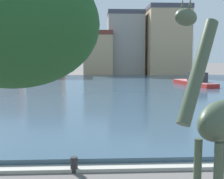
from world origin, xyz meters
name	(u,v)px	position (x,y,z in m)	size (l,w,h in m)	color
harbor_water	(87,90)	(0.00, 29.58, 0.15)	(82.99, 44.41, 0.29)	#334C60
quay_edge_coping	(64,169)	(0.00, 7.13, 0.06)	(82.99, 0.50, 0.12)	#ADA89E
giraffe_statue	(218,126)	(3.51, 3.25, 2.38)	(2.18, 2.13, 4.66)	#3D4C38
sailboat_red	(192,82)	(12.47, 32.75, 0.60)	(3.44, 8.72, 6.16)	red
mooring_bollard	(74,165)	(0.36, 6.98, 0.25)	(0.24, 0.24, 0.50)	#232326
townhouse_tall_gabled	(6,52)	(-16.74, 57.67, 4.43)	(5.79, 5.68, 8.84)	tan
townhouse_corner_house	(46,51)	(-8.29, 54.16, 4.68)	(6.21, 8.03, 9.34)	tan
townhouse_wide_warehouse	(98,53)	(1.30, 55.38, 4.20)	(5.45, 6.58, 8.38)	tan
townhouse_end_terrace	(126,43)	(6.67, 56.50, 6.16)	(6.97, 5.63, 12.28)	gray
townhouse_narrow_midrow	(167,41)	(14.42, 54.33, 6.51)	(7.75, 6.87, 13.00)	tan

